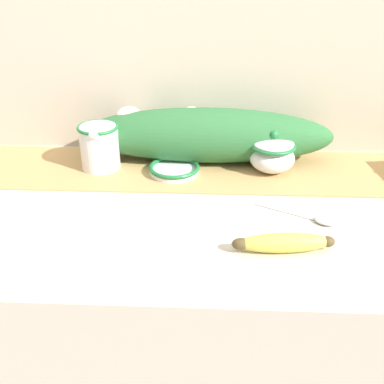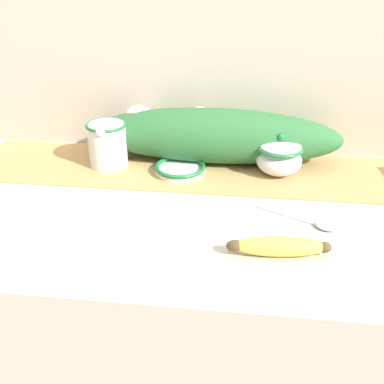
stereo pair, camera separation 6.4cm
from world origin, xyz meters
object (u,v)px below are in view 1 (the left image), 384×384
small_dish (174,169)px  spoon (320,220)px  sugar_bowl (272,154)px  cream_pitcher (100,145)px  banana (284,243)px

small_dish → spoon: (0.31, -0.21, -0.01)m
sugar_bowl → small_dish: size_ratio=0.90×
small_dish → cream_pitcher: bearing=172.0°
banana → spoon: size_ratio=1.18×
small_dish → banana: 0.38m
sugar_bowl → banana: size_ratio=0.59×
cream_pitcher → spoon: bearing=-25.1°
cream_pitcher → banana: (0.41, -0.34, -0.04)m
sugar_bowl → spoon: 0.25m
cream_pitcher → banana: size_ratio=0.62×
sugar_bowl → spoon: sugar_bowl is taller
banana → cream_pitcher: bearing=140.2°
small_dish → banana: bearing=-54.4°
spoon → banana: bearing=-102.1°
cream_pitcher → spoon: 0.55m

